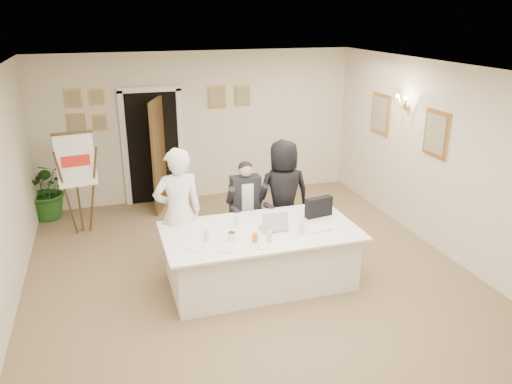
{
  "coord_description": "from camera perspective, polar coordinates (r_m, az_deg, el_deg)",
  "views": [
    {
      "loc": [
        -1.74,
        -5.75,
        3.47
      ],
      "look_at": [
        0.23,
        0.6,
        1.05
      ],
      "focal_mm": 35.0,
      "sensor_mm": 36.0,
      "label": 1
    }
  ],
  "objects": [
    {
      "name": "pictures_right_wall",
      "position": [
        8.57,
        16.7,
        7.56
      ],
      "size": [
        0.06,
        2.2,
        0.8
      ],
      "primitive_type": null,
      "color": "#CE8C46",
      "rests_on": "wall_right"
    },
    {
      "name": "glass_b",
      "position": [
        6.19,
        1.56,
        -5.12
      ],
      "size": [
        0.07,
        0.07,
        0.14
      ],
      "primitive_type": "cylinder",
      "rotation": [
        0.0,
        0.0,
        -0.21
      ],
      "color": "silver",
      "rests_on": "conference_table"
    },
    {
      "name": "paper_stack",
      "position": [
        6.61,
        7.0,
        -4.11
      ],
      "size": [
        0.37,
        0.28,
        0.03
      ],
      "primitive_type": "cube",
      "rotation": [
        0.0,
        0.0,
        0.16
      ],
      "color": "white",
      "rests_on": "conference_table"
    },
    {
      "name": "wall_right",
      "position": [
        7.74,
        21.46,
        3.05
      ],
      "size": [
        0.1,
        7.0,
        2.8
      ],
      "primitive_type": "cube",
      "color": "beige",
      "rests_on": "floor"
    },
    {
      "name": "wall_sconce",
      "position": [
        8.47,
        16.53,
        9.86
      ],
      "size": [
        0.2,
        0.3,
        0.24
      ],
      "primitive_type": null,
      "color": "#B9903B",
      "rests_on": "wall_right"
    },
    {
      "name": "glass_d",
      "position": [
        6.66,
        -2.26,
        -3.24
      ],
      "size": [
        0.07,
        0.07,
        0.14
      ],
      "primitive_type": "cylinder",
      "rotation": [
        0.0,
        0.0,
        -0.07
      ],
      "color": "silver",
      "rests_on": "conference_table"
    },
    {
      "name": "plate_mid",
      "position": [
        6.03,
        -3.45,
        -6.53
      ],
      "size": [
        0.28,
        0.28,
        0.01
      ],
      "primitive_type": "cylinder",
      "rotation": [
        0.0,
        0.0,
        -0.32
      ],
      "color": "white",
      "rests_on": "conference_table"
    },
    {
      "name": "plate_near",
      "position": [
        6.1,
        0.38,
        -6.15
      ],
      "size": [
        0.25,
        0.25,
        0.01
      ],
      "primitive_type": "cylinder",
      "rotation": [
        0.0,
        0.0,
        -0.23
      ],
      "color": "white",
      "rests_on": "conference_table"
    },
    {
      "name": "floor",
      "position": [
        6.94,
        -0.32,
        -10.03
      ],
      "size": [
        7.0,
        7.0,
        0.0
      ],
      "primitive_type": "plane",
      "color": "brown",
      "rests_on": "ground"
    },
    {
      "name": "potted_palm",
      "position": [
        9.48,
        -22.72,
        0.28
      ],
      "size": [
        0.95,
        0.82,
        1.05
      ],
      "primitive_type": "imported",
      "rotation": [
        0.0,
        0.0,
        0.0
      ],
      "color": "#20531B",
      "rests_on": "floor"
    },
    {
      "name": "wall_back",
      "position": [
        9.64,
        -6.47,
        7.44
      ],
      "size": [
        6.0,
        0.1,
        2.8
      ],
      "primitive_type": "cube",
      "color": "beige",
      "rests_on": "floor"
    },
    {
      "name": "wall_front",
      "position": [
        3.52,
        17.27,
        -17.07
      ],
      "size": [
        6.0,
        0.1,
        2.8
      ],
      "primitive_type": "cube",
      "color": "beige",
      "rests_on": "floor"
    },
    {
      "name": "seated_man",
      "position": [
        7.56,
        -1.09,
        -1.55
      ],
      "size": [
        0.65,
        0.69,
        1.4
      ],
      "primitive_type": null,
      "rotation": [
        0.0,
        0.0,
        -0.08
      ],
      "color": "black",
      "rests_on": "floor"
    },
    {
      "name": "doorway",
      "position": [
        9.43,
        -11.45,
        4.65
      ],
      "size": [
        1.14,
        0.86,
        2.2
      ],
      "color": "black",
      "rests_on": "floor"
    },
    {
      "name": "standing_man",
      "position": [
        6.81,
        -8.85,
        -2.38
      ],
      "size": [
        0.7,
        0.49,
        1.82
      ],
      "primitive_type": "imported",
      "rotation": [
        0.0,
        0.0,
        3.23
      ],
      "color": "white",
      "rests_on": "floor"
    },
    {
      "name": "conference_table",
      "position": [
        6.71,
        0.49,
        -7.32
      ],
      "size": [
        2.55,
        1.36,
        0.78
      ],
      "color": "white",
      "rests_on": "floor"
    },
    {
      "name": "plate_left",
      "position": [
        6.09,
        -6.73,
        -6.35
      ],
      "size": [
        0.23,
        0.23,
        0.01
      ],
      "primitive_type": "cylinder",
      "rotation": [
        0.0,
        0.0,
        0.1
      ],
      "color": "white",
      "rests_on": "conference_table"
    },
    {
      "name": "laptop",
      "position": [
        6.54,
        1.89,
        -3.05
      ],
      "size": [
        0.35,
        0.36,
        0.28
      ],
      "primitive_type": null,
      "rotation": [
        0.0,
        0.0,
        -0.0
      ],
      "color": "#B7BABC",
      "rests_on": "conference_table"
    },
    {
      "name": "glass_c",
      "position": [
        6.42,
        5.16,
        -4.23
      ],
      "size": [
        0.09,
        0.09,
        0.14
      ],
      "primitive_type": "cylinder",
      "rotation": [
        0.0,
        0.0,
        -0.25
      ],
      "color": "silver",
      "rests_on": "conference_table"
    },
    {
      "name": "steel_jug",
      "position": [
        6.24,
        -2.82,
        -5.09
      ],
      "size": [
        0.12,
        0.12,
        0.11
      ],
      "primitive_type": "cylinder",
      "rotation": [
        0.0,
        0.0,
        0.3
      ],
      "color": "silver",
      "rests_on": "conference_table"
    },
    {
      "name": "standing_woman",
      "position": [
        7.57,
        3.13,
        -0.31
      ],
      "size": [
        0.85,
        0.56,
        1.7
      ],
      "primitive_type": "imported",
      "rotation": [
        0.0,
        0.0,
        3.11
      ],
      "color": "black",
      "rests_on": "floor"
    },
    {
      "name": "oj_glass",
      "position": [
        6.16,
        -0.11,
        -5.32
      ],
      "size": [
        0.08,
        0.08,
        0.13
      ],
      "primitive_type": "cylinder",
      "rotation": [
        0.0,
        0.0,
        -0.19
      ],
      "color": "orange",
      "rests_on": "conference_table"
    },
    {
      "name": "flip_chart",
      "position": [
        8.51,
        -19.62,
        0.37
      ],
      "size": [
        0.61,
        0.41,
        1.69
      ],
      "color": "#382812",
      "rests_on": "floor"
    },
    {
      "name": "laptop_bag",
      "position": [
        6.97,
        7.18,
        -1.71
      ],
      "size": [
        0.41,
        0.17,
        0.28
      ],
      "primitive_type": "cube",
      "rotation": [
        0.0,
        0.0,
        0.17
      ],
      "color": "black",
      "rests_on": "conference_table"
    },
    {
      "name": "pictures_back_wall",
      "position": [
        9.41,
        -11.39,
        9.67
      ],
      "size": [
        3.4,
        0.06,
        0.8
      ],
      "primitive_type": null,
      "color": "#CE8C46",
      "rests_on": "wall_back"
    },
    {
      "name": "glass_a",
      "position": [
        6.25,
        -5.7,
        -4.98
      ],
      "size": [
        0.07,
        0.07,
        0.14
      ],
      "primitive_type": "cylinder",
      "rotation": [
        0.0,
        0.0,
        0.06
      ],
      "color": "silver",
      "rests_on": "conference_table"
    },
    {
      "name": "ceiling",
      "position": [
        6.05,
        -0.38,
        13.61
      ],
      "size": [
        6.0,
        7.0,
        0.02
      ],
      "primitive_type": "cube",
      "color": "white",
      "rests_on": "wall_back"
    }
  ]
}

